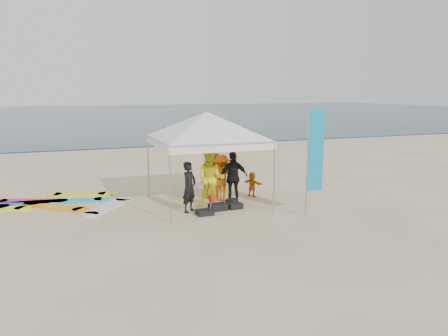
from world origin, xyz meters
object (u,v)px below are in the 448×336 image
person_orange_a (222,178)px  canopy_tent (207,112)px  person_orange_b (212,172)px  marker_pennant (214,199)px  surfboard_spread (41,204)px  person_seated (252,184)px  person_yellow (211,179)px  person_black_a (189,187)px  feather_flag (315,152)px  person_black_b (233,177)px

person_orange_a → canopy_tent: size_ratio=0.34×
person_orange_b → marker_pennant: bearing=44.2°
surfboard_spread → marker_pennant: bearing=-30.5°
person_orange_b → marker_pennant: 2.18m
canopy_tent → marker_pennant: (-0.20, -1.30, -2.60)m
person_orange_b → person_seated: 1.51m
person_yellow → canopy_tent: canopy_tent is taller
person_black_a → surfboard_spread: person_black_a is taller
person_orange_a → canopy_tent: canopy_tent is taller
person_orange_a → person_seated: 1.28m
person_black_a → person_orange_a: 1.79m
surfboard_spread → person_yellow: bearing=-22.4°
person_orange_b → surfboard_spread: 5.89m
person_orange_a → marker_pennant: size_ratio=2.53×
person_orange_b → feather_flag: bearing=96.3°
person_seated → surfboard_spread: size_ratio=0.16×
person_yellow → surfboard_spread: size_ratio=0.33×
person_orange_b → marker_pennant: size_ratio=2.90×
person_black_a → person_orange_b: 1.99m
person_seated → canopy_tent: size_ratio=0.19×
person_orange_b → marker_pennant: person_orange_b is taller
canopy_tent → marker_pennant: 2.91m
person_black_b → feather_flag: bearing=128.9°
person_black_b → person_orange_b: (-0.42, 0.96, 0.04)m
feather_flag → surfboard_spread: 9.14m
person_seated → canopy_tent: 3.25m
person_black_a → marker_pennant: person_black_a is taller
canopy_tent → feather_flag: (2.63, -2.41, -1.13)m
person_orange_b → surfboard_spread: person_orange_b is taller
canopy_tent → person_orange_b: bearing=59.2°
person_seated → person_yellow: bearing=87.4°
surfboard_spread → feather_flag: bearing=-27.5°
feather_flag → surfboard_spread: feather_flag is taller
person_yellow → marker_pennant: size_ratio=2.96×
person_orange_a → surfboard_spread: person_orange_a is taller
person_seated → person_black_b: bearing=94.8°
person_yellow → feather_flag: size_ratio=0.57×
person_orange_b → surfboard_spread: bearing=-37.9°
person_black_a → surfboard_spread: bearing=111.3°
person_black_a → person_orange_a: (1.47, 1.03, 0.01)m
canopy_tent → person_black_b: bearing=-14.0°
person_black_a → person_orange_b: person_orange_b is taller
marker_pennant → person_yellow: bearing=78.3°
marker_pennant → canopy_tent: bearing=81.4°
person_black_a → feather_flag: 4.01m
surfboard_spread → canopy_tent: bearing=-17.9°
person_seated → feather_flag: (0.79, -2.82, 1.51)m
person_seated → marker_pennant: size_ratio=1.41×
person_orange_a → marker_pennant: (-0.82, -1.56, -0.31)m
person_orange_a → person_seated: (1.22, 0.15, -0.36)m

